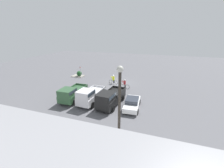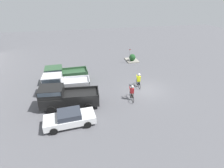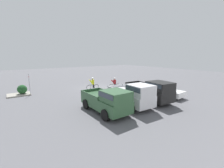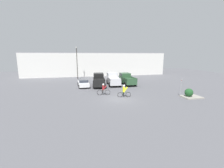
{
  "view_description": "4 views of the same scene",
  "coord_description": "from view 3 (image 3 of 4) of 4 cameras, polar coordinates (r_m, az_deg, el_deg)",
  "views": [
    {
      "loc": [
        -7.43,
        25.75,
        9.22
      ],
      "look_at": [
        -0.04,
        4.11,
        1.2
      ],
      "focal_mm": 24.0,
      "sensor_mm": 36.0,
      "label": 1
    },
    {
      "loc": [
        -16.57,
        7.94,
        10.06
      ],
      "look_at": [
        -0.04,
        4.11,
        1.2
      ],
      "focal_mm": 28.0,
      "sensor_mm": 36.0,
      "label": 2
    },
    {
      "loc": [
        10.5,
        19.25,
        4.72
      ],
      "look_at": [
        -0.04,
        4.11,
        1.2
      ],
      "focal_mm": 24.0,
      "sensor_mm": 36.0,
      "label": 3
    },
    {
      "loc": [
        -4.98,
        -18.35,
        5.6
      ],
      "look_at": [
        -0.04,
        4.11,
        1.2
      ],
      "focal_mm": 24.0,
      "sensor_mm": 36.0,
      "label": 4
    }
  ],
  "objects": [
    {
      "name": "pickup_truck_2",
      "position": [
        12.32,
        -1.68,
        -6.25
      ],
      "size": [
        2.31,
        5.08,
        2.12
      ],
      "color": "#2D5133",
      "rests_on": "ground_plane"
    },
    {
      "name": "pickup_truck_1",
      "position": [
        13.95,
        7.9,
        -4.05
      ],
      "size": [
        2.36,
        5.05,
        2.27
      ],
      "color": "silver",
      "rests_on": "ground_plane"
    },
    {
      "name": "pickup_truck_0",
      "position": [
        16.07,
        14.61,
        -2.41
      ],
      "size": [
        2.62,
        5.76,
        2.23
      ],
      "color": "black",
      "rests_on": "ground_plane"
    },
    {
      "name": "ground_plane",
      "position": [
        22.43,
        -6.09,
        -1.4
      ],
      "size": [
        80.0,
        80.0,
        0.0
      ],
      "primitive_type": "plane",
      "color": "#56565B"
    },
    {
      "name": "sedan_0",
      "position": [
        18.59,
        19.44,
        -2.41
      ],
      "size": [
        2.11,
        4.35,
        1.32
      ],
      "color": "white",
      "rests_on": "ground_plane"
    },
    {
      "name": "cyclist_1",
      "position": [
        21.19,
        0.94,
        0.32
      ],
      "size": [
        1.89,
        0.5,
        1.69
      ],
      "color": "black",
      "rests_on": "ground_plane"
    },
    {
      "name": "shrub",
      "position": [
        21.13,
        -31.04,
        -1.75
      ],
      "size": [
        1.08,
        1.08,
        1.08
      ],
      "color": "#1E4C23",
      "rests_on": "curb_island"
    },
    {
      "name": "curb_island",
      "position": [
        21.32,
        -31.93,
        -3.45
      ],
      "size": [
        2.47,
        1.89,
        0.15
      ],
      "primitive_type": "cube",
      "color": "gray",
      "rests_on": "ground_plane"
    },
    {
      "name": "cyclist_0",
      "position": [
        21.3,
        -7.39,
        0.39
      ],
      "size": [
        1.82,
        0.5,
        1.74
      ],
      "color": "black",
      "rests_on": "ground_plane"
    },
    {
      "name": "fire_lane_sign",
      "position": [
        20.36,
        -29.0,
        0.49
      ],
      "size": [
        0.11,
        0.29,
        2.59
      ],
      "color": "#9E9EA3",
      "rests_on": "ground_plane"
    }
  ]
}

